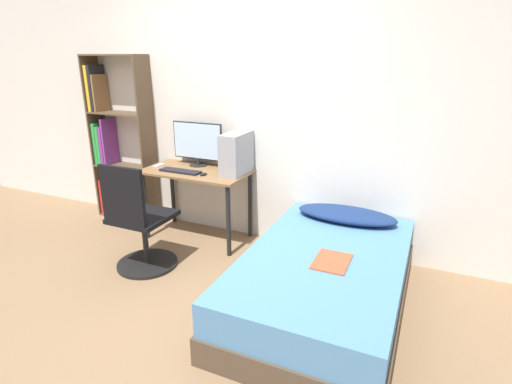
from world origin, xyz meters
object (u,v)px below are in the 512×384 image
object	(u,v)px
office_chair	(139,229)
keyboard	(180,171)
monitor	(197,143)
bookshelf	(113,144)
bed	(324,280)
pc_tower	(236,154)

from	to	relation	value
office_chair	keyboard	world-z (taller)	office_chair
office_chair	keyboard	size ratio (longest dim) A/B	2.30
office_chair	monitor	world-z (taller)	monitor
bookshelf	office_chair	bearing A→B (deg)	-40.23
bookshelf	keyboard	xyz separation A→B (m)	(1.11, -0.27, -0.12)
office_chair	bed	size ratio (longest dim) A/B	0.52
bookshelf	bed	xyz separation A→B (m)	(2.75, -0.83, -0.65)
bed	monitor	world-z (taller)	monitor
bed	monitor	xyz separation A→B (m)	(-1.61, 0.85, 0.76)
bed	office_chair	bearing A→B (deg)	-176.13
monitor	office_chair	bearing A→B (deg)	-91.56
bookshelf	pc_tower	xyz separation A→B (m)	(1.64, -0.09, 0.07)
bookshelf	keyboard	size ratio (longest dim) A/B	4.29
monitor	keyboard	xyz separation A→B (m)	(-0.02, -0.30, -0.23)
office_chair	pc_tower	xyz separation A→B (m)	(0.53, 0.85, 0.55)
pc_tower	keyboard	bearing A→B (deg)	-160.69
bookshelf	bed	bearing A→B (deg)	-16.74
bed	keyboard	world-z (taller)	keyboard
monitor	keyboard	size ratio (longest dim) A/B	1.33
monitor	bookshelf	bearing A→B (deg)	-178.82
monitor	pc_tower	distance (m)	0.52
bookshelf	monitor	xyz separation A→B (m)	(1.13, 0.02, 0.11)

